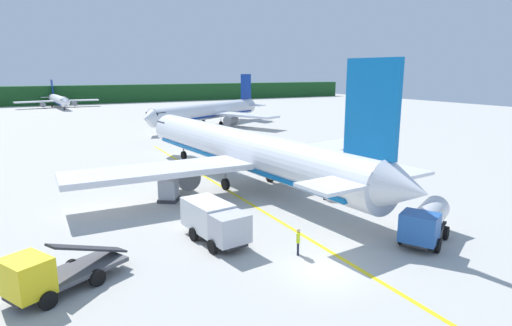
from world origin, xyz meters
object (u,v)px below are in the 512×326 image
(service_truck_baggage, at_px, (48,274))
(service_truck_catering, at_px, (214,220))
(airliner_foreground, at_px, (243,150))
(crew_loader_left, at_px, (325,189))
(airliner_mid_apron, at_px, (209,111))
(crew_marshaller, at_px, (298,239))
(cargo_container_near, at_px, (169,190))
(airliner_far_taxiway, at_px, (58,100))
(service_truck_fuel, at_px, (426,221))

(service_truck_baggage, height_order, service_truck_catering, service_truck_baggage)
(airliner_foreground, xyz_separation_m, service_truck_catering, (-8.13, -12.42, -1.93))
(crew_loader_left, bearing_deg, airliner_mid_apron, 79.25)
(airliner_foreground, relative_size, crew_marshaller, 24.72)
(service_truck_baggage, distance_m, cargo_container_near, 16.22)
(crew_marshaller, height_order, crew_loader_left, crew_marshaller)
(airliner_far_taxiway, height_order, service_truck_baggage, airliner_far_taxiway)
(service_truck_catering, bearing_deg, airliner_mid_apron, 68.87)
(cargo_container_near, height_order, crew_loader_left, cargo_container_near)
(airliner_foreground, relative_size, service_truck_fuel, 7.03)
(airliner_foreground, relative_size, cargo_container_near, 18.49)
(service_truck_fuel, height_order, crew_marshaller, service_truck_fuel)
(airliner_mid_apron, bearing_deg, airliner_foreground, -107.36)
(crew_marshaller, relative_size, crew_loader_left, 1.04)
(crew_marshaller, bearing_deg, airliner_foreground, 75.28)
(service_truck_fuel, bearing_deg, service_truck_catering, 152.75)
(airliner_foreground, relative_size, service_truck_baggage, 6.49)
(airliner_far_taxiway, distance_m, service_truck_catering, 120.24)
(cargo_container_near, bearing_deg, crew_marshaller, -75.01)
(service_truck_fuel, distance_m, crew_marshaller, 8.95)
(cargo_container_near, height_order, crew_marshaller, cargo_container_near)
(airliner_foreground, xyz_separation_m, crew_marshaller, (-4.41, -16.80, -2.39))
(crew_loader_left, bearing_deg, service_truck_baggage, -162.49)
(airliner_mid_apron, relative_size, airliner_far_taxiway, 1.12)
(cargo_container_near, bearing_deg, service_truck_baggage, -127.39)
(airliner_far_taxiway, distance_m, cargo_container_near, 110.12)
(airliner_far_taxiway, height_order, crew_marshaller, airliner_far_taxiway)
(airliner_far_taxiway, xyz_separation_m, service_truck_fuel, (15.18, -126.61, -0.97))
(service_truck_catering, height_order, cargo_container_near, service_truck_catering)
(service_truck_fuel, xyz_separation_m, service_truck_catering, (-12.43, 6.40, 0.06))
(airliner_far_taxiway, distance_m, service_truck_baggage, 123.19)
(service_truck_baggage, xyz_separation_m, cargo_container_near, (9.85, 12.89, -0.21))
(service_truck_catering, distance_m, crew_loader_left, 12.83)
(airliner_mid_apron, height_order, service_truck_fuel, airliner_mid_apron)
(service_truck_fuel, relative_size, crew_marshaller, 3.52)
(airliner_mid_apron, relative_size, service_truck_catering, 5.52)
(crew_marshaller, bearing_deg, airliner_far_taxiway, 92.97)
(airliner_far_taxiway, bearing_deg, cargo_container_near, -88.65)
(service_truck_catering, height_order, crew_marshaller, service_truck_catering)
(cargo_container_near, xyz_separation_m, crew_loader_left, (12.27, -5.91, -0.01))
(airliner_foreground, height_order, service_truck_fuel, airliner_foreground)
(service_truck_fuel, bearing_deg, crew_marshaller, 166.91)
(airliner_foreground, height_order, cargo_container_near, airliner_foreground)
(service_truck_fuel, bearing_deg, service_truck_baggage, 170.79)
(airliner_mid_apron, height_order, crew_loader_left, airliner_mid_apron)
(service_truck_catering, bearing_deg, service_truck_fuel, -27.25)
(service_truck_fuel, relative_size, service_truck_catering, 1.01)
(service_truck_catering, bearing_deg, cargo_container_near, 90.91)
(cargo_container_near, bearing_deg, service_truck_fuel, -52.70)
(service_truck_catering, relative_size, crew_marshaller, 3.49)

